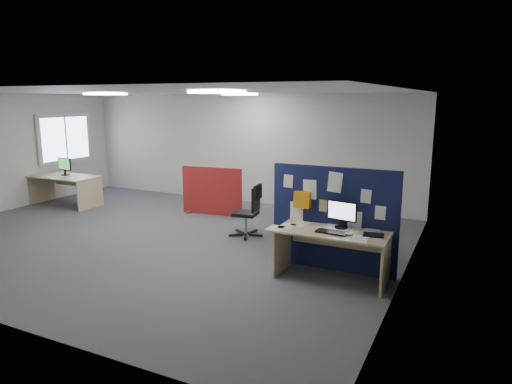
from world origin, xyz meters
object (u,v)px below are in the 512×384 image
at_px(navy_divider, 332,219).
at_px(monitor_second, 65,166).
at_px(red_divider, 212,192).
at_px(second_desk, 66,182).
at_px(main_desk, 333,242).
at_px(monitor_main, 342,213).
at_px(office_chair, 251,208).

relative_size(navy_divider, monitor_second, 4.11).
distance_m(red_divider, second_desk, 3.80).
height_order(main_desk, red_divider, red_divider).
bearing_deg(monitor_main, office_chair, 160.43).
relative_size(navy_divider, office_chair, 1.95).
height_order(monitor_main, monitor_second, monitor_second).
bearing_deg(navy_divider, main_desk, -71.93).
bearing_deg(red_divider, second_desk, -174.81).
relative_size(red_divider, office_chair, 1.45).
bearing_deg(second_desk, office_chair, -4.23).
bearing_deg(main_desk, second_desk, 166.53).
distance_m(monitor_main, second_desk, 7.50).
bearing_deg(navy_divider, second_desk, 169.05).
xyz_separation_m(monitor_second, office_chair, (5.34, -0.45, -0.40)).
bearing_deg(second_desk, monitor_main, -11.99).
bearing_deg(red_divider, monitor_second, -175.87).
bearing_deg(monitor_main, second_desk, 178.04).
bearing_deg(office_chair, monitor_second, 168.18).
relative_size(main_desk, red_divider, 1.11).
bearing_deg(main_desk, office_chair, 145.81).
distance_m(main_desk, second_desk, 7.47).
bearing_deg(navy_divider, office_chair, 152.04).
xyz_separation_m(main_desk, monitor_second, (-7.32, 1.80, 0.41)).
bearing_deg(main_desk, monitor_second, 166.19).
bearing_deg(main_desk, monitor_main, 70.05).
xyz_separation_m(monitor_main, monitor_second, (-7.39, 1.62, 0.01)).
height_order(navy_divider, second_desk, navy_divider).
xyz_separation_m(navy_divider, monitor_main, (0.18, -0.17, 0.15)).
height_order(navy_divider, main_desk, navy_divider).
xyz_separation_m(second_desk, office_chair, (5.27, -0.39, 0.00)).
bearing_deg(main_desk, red_divider, 144.98).
distance_m(main_desk, red_divider, 4.31).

